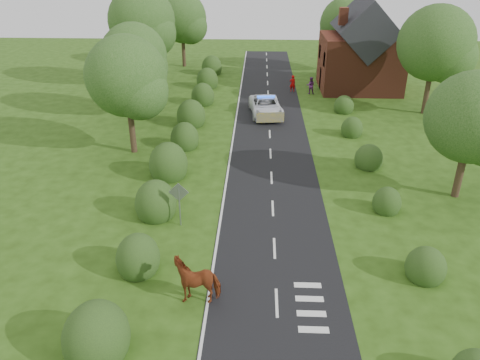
{
  "coord_description": "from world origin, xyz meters",
  "views": [
    {
      "loc": [
        -0.89,
        -19.36,
        13.35
      ],
      "look_at": [
        -1.92,
        4.98,
        1.3
      ],
      "focal_mm": 35.0,
      "sensor_mm": 36.0,
      "label": 1
    }
  ],
  "objects_px": {
    "pedestrian_red": "(293,84)",
    "pedestrian_purple": "(311,85)",
    "road_sign": "(179,198)",
    "police_van": "(266,106)",
    "cow": "(198,280)"
  },
  "relations": [
    {
      "from": "road_sign",
      "to": "police_van",
      "type": "height_order",
      "value": "road_sign"
    },
    {
      "from": "cow",
      "to": "pedestrian_red",
      "type": "bearing_deg",
      "value": 164.79
    },
    {
      "from": "road_sign",
      "to": "cow",
      "type": "bearing_deg",
      "value": -73.81
    },
    {
      "from": "police_van",
      "to": "road_sign",
      "type": "bearing_deg",
      "value": -110.87
    },
    {
      "from": "pedestrian_red",
      "to": "road_sign",
      "type": "bearing_deg",
      "value": 62.99
    },
    {
      "from": "cow",
      "to": "pedestrian_purple",
      "type": "relative_size",
      "value": 1.34
    },
    {
      "from": "pedestrian_red",
      "to": "pedestrian_purple",
      "type": "distance_m",
      "value": 1.93
    },
    {
      "from": "road_sign",
      "to": "police_van",
      "type": "distance_m",
      "value": 19.53
    },
    {
      "from": "road_sign",
      "to": "pedestrian_purple",
      "type": "height_order",
      "value": "road_sign"
    },
    {
      "from": "cow",
      "to": "police_van",
      "type": "relative_size",
      "value": 0.39
    },
    {
      "from": "pedestrian_red",
      "to": "pedestrian_purple",
      "type": "bearing_deg",
      "value": 146.78
    },
    {
      "from": "pedestrian_red",
      "to": "pedestrian_purple",
      "type": "xyz_separation_m",
      "value": [
        1.79,
        -0.72,
        0.01
      ]
    },
    {
      "from": "road_sign",
      "to": "police_van",
      "type": "relative_size",
      "value": 0.42
    },
    {
      "from": "road_sign",
      "to": "pedestrian_purple",
      "type": "bearing_deg",
      "value": 70.25
    },
    {
      "from": "police_van",
      "to": "pedestrian_purple",
      "type": "bearing_deg",
      "value": 49.75
    }
  ]
}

